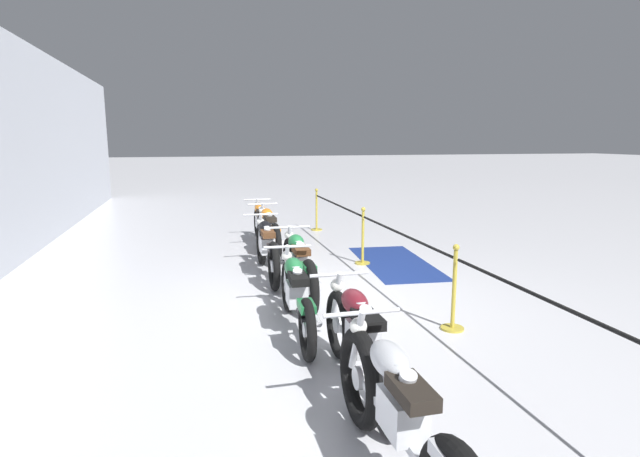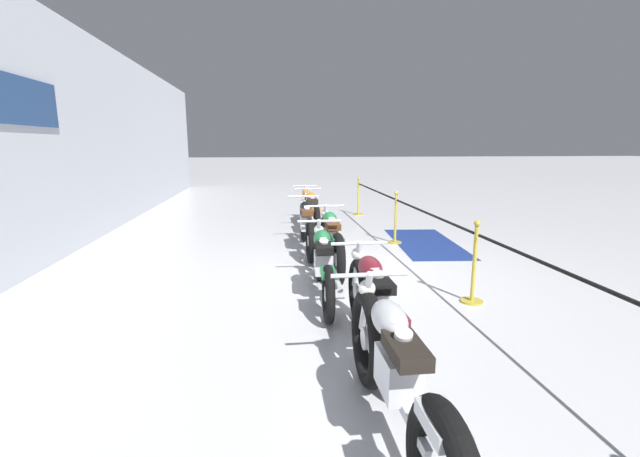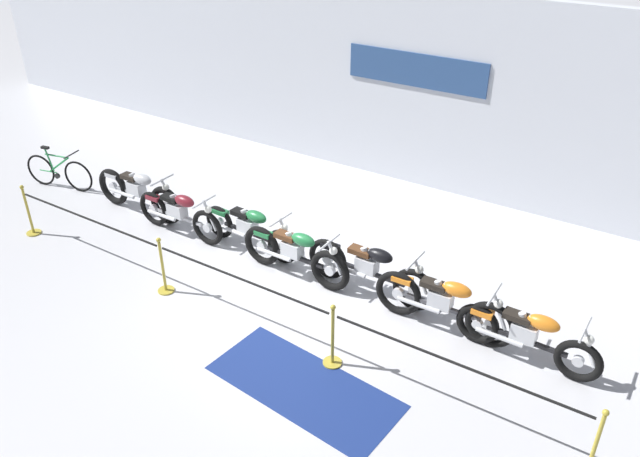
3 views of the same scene
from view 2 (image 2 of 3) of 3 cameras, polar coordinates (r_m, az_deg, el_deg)
name	(u,v)px [view 2 (image 2 of 3)]	position (r m, az deg, el deg)	size (l,w,h in m)	color
ground_plane	(359,268)	(6.93, 5.20, -5.32)	(120.00, 120.00, 0.00)	silver
motorcycle_silver_0	(395,379)	(2.95, 10.01, -19.14)	(2.34, 0.62, 0.98)	black
motorcycle_maroon_1	(374,304)	(4.15, 7.20, -9.98)	(2.13, 0.62, 0.94)	black
motorcycle_green_2	(323,264)	(5.49, 0.43, -4.77)	(2.22, 0.62, 0.91)	black
motorcycle_green_3	(331,241)	(6.69, 1.50, -1.69)	(2.21, 0.62, 0.96)	black
motorcycle_black_4	(307,225)	(7.95, -1.80, 0.43)	(2.41, 0.62, 0.96)	black
motorcycle_orange_5	(312,213)	(9.36, -1.12, 2.11)	(2.29, 0.62, 0.97)	black
motorcycle_orange_6	(307,206)	(10.65, -1.74, 3.01)	(2.14, 0.62, 0.91)	black
stanchion_far_left	(467,241)	(5.80, 19.05, -1.64)	(10.54, 0.28, 1.05)	gold
stanchion_mid_left	(474,275)	(5.70, 19.79, -5.87)	(0.28, 0.28, 1.05)	gold
stanchion_mid_right	(395,226)	(8.71, 10.01, 0.38)	(0.28, 0.28, 1.05)	gold
stanchion_far_right	(358,202)	(12.11, 5.13, 3.51)	(0.28, 0.28, 1.05)	gold
floor_banner	(425,243)	(8.90, 13.88, -1.87)	(2.74, 1.19, 0.01)	navy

